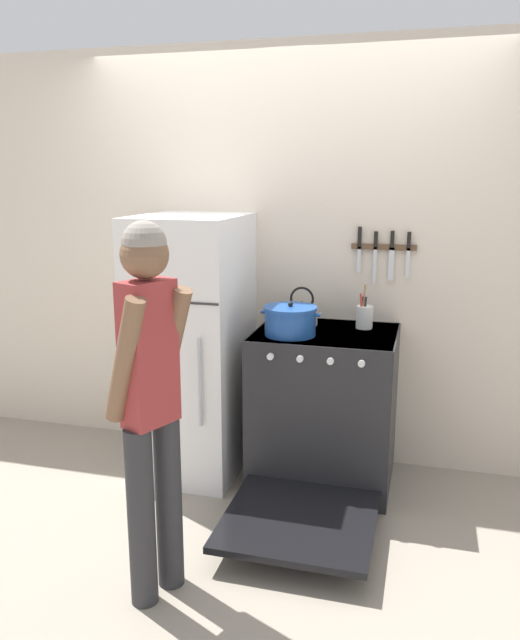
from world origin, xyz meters
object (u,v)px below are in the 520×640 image
Objects in this scene: refrigerator at (193,346)px; utensil_jar at (364,316)px; dutch_oven_pot at (290,321)px; stove_range at (323,410)px; person at (150,393)px; tea_kettle at (302,314)px.

utensil_jar is at bearing 9.60° from refrigerator.
dutch_oven_pot is 0.46m from utensil_jar.
stove_range is 1.38m from person.
dutch_oven_pot is 0.21× the size of person.
stove_range is 5.34× the size of utensil_jar.
tea_kettle reaches higher than dutch_oven_pot.
utensil_jar reaches higher than stove_range.
tea_kettle is 0.90× the size of utensil_jar.
refrigerator is 0.67m from dutch_oven_pot.
refrigerator reaches higher than utensil_jar.
stove_range is at bearing -0.40° from refrigerator.
person is (-0.72, -1.36, -0.06)m from utensil_jar.
refrigerator is 1.23m from person.
refrigerator reaches higher than dutch_oven_pot.
tea_kettle is (-0.17, 0.17, 0.53)m from stove_range.
tea_kettle is (0.64, 0.16, 0.20)m from refrigerator.
utensil_jar reaches higher than dutch_oven_pot.
tea_kettle is at bearing 8.38° from person.
refrigerator is at bearing -165.60° from tea_kettle.
refrigerator is 6.64× the size of tea_kettle.
refrigerator reaches higher than tea_kettle.
dutch_oven_pot is 1.15m from person.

